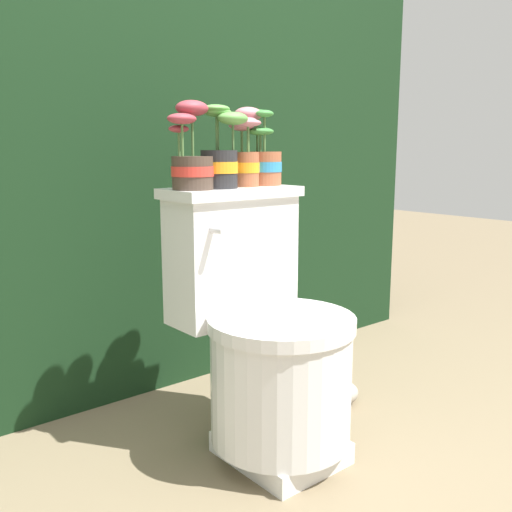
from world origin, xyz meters
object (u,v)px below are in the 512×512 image
object	(u,v)px
garden_stone	(340,393)
toilet	(266,343)
potted_plant_middle	(246,150)
potted_plant_midleft	(220,155)
potted_plant_left	(191,159)
potted_plant_midright	(264,158)

from	to	relation	value
garden_stone	toilet	bearing A→B (deg)	-171.13
potted_plant_middle	garden_stone	xyz separation A→B (m)	(0.34, -0.11, -0.84)
toilet	potted_plant_midleft	distance (m)	0.56
toilet	garden_stone	world-z (taller)	toilet
potted_plant_left	garden_stone	xyz separation A→B (m)	(0.54, -0.09, -0.82)
potted_plant_midright	garden_stone	bearing A→B (deg)	-23.31
toilet	garden_stone	size ratio (longest dim) A/B	5.32
potted_plant_midleft	garden_stone	world-z (taller)	potted_plant_midleft
potted_plant_midright	garden_stone	size ratio (longest dim) A/B	1.60
garden_stone	potted_plant_midright	bearing A→B (deg)	156.69
potted_plant_left	potted_plant_midright	size ratio (longest dim) A/B	1.05
potted_plant_left	potted_plant_midright	bearing A→B (deg)	4.88
garden_stone	potted_plant_middle	bearing A→B (deg)	162.32
toilet	potted_plant_middle	size ratio (longest dim) A/B	3.26
toilet	potted_plant_midleft	world-z (taller)	potted_plant_midleft
potted_plant_left	potted_plant_middle	world-z (taller)	potted_plant_left
toilet	potted_plant_left	size ratio (longest dim) A/B	3.17
potted_plant_midleft	potted_plant_left	bearing A→B (deg)	179.69
toilet	potted_plant_midleft	xyz separation A→B (m)	(-0.05, 0.15, 0.54)
potted_plant_left	potted_plant_midright	world-z (taller)	potted_plant_left
potted_plant_midleft	potted_plant_middle	bearing A→B (deg)	10.34
potted_plant_left	garden_stone	distance (m)	0.99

